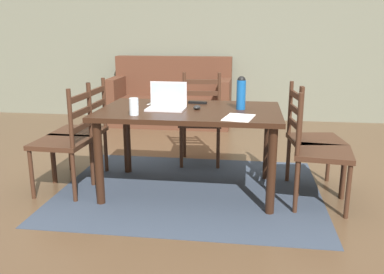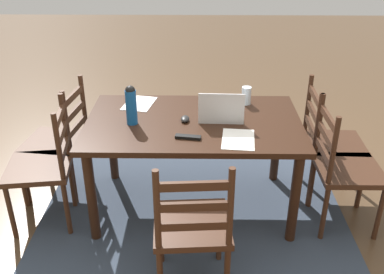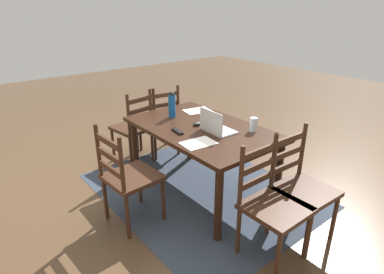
{
  "view_description": "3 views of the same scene",
  "coord_description": "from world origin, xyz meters",
  "px_view_note": "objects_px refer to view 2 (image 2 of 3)",
  "views": [
    {
      "loc": [
        0.5,
        -3.43,
        1.4
      ],
      "look_at": [
        0.0,
        0.12,
        0.46
      ],
      "focal_mm": 38.55,
      "sensor_mm": 36.0,
      "label": 1
    },
    {
      "loc": [
        -0.03,
        2.85,
        2.09
      ],
      "look_at": [
        0.01,
        0.01,
        0.61
      ],
      "focal_mm": 41.24,
      "sensor_mm": 36.0,
      "label": 2
    },
    {
      "loc": [
        -2.28,
        1.95,
        1.88
      ],
      "look_at": [
        0.1,
        0.04,
        0.61
      ],
      "focal_mm": 29.99,
      "sensor_mm": 36.0,
      "label": 3
    }
  ],
  "objects_px": {
    "chair_right_far": "(44,166)",
    "drinking_glass": "(246,96)",
    "chair_far_head": "(192,227)",
    "laptop": "(221,113)",
    "chair_right_near": "(59,141)",
    "computer_mouse": "(185,119)",
    "dining_table": "(194,132)",
    "water_bottle": "(131,104)",
    "chair_left_near": "(329,143)",
    "tv_remote": "(188,137)",
    "chair_left_far": "(343,169)"
  },
  "relations": [
    {
      "from": "drinking_glass",
      "to": "tv_remote",
      "type": "bearing_deg",
      "value": 53.37
    },
    {
      "from": "chair_left_far",
      "to": "computer_mouse",
      "type": "height_order",
      "value": "chair_left_far"
    },
    {
      "from": "dining_table",
      "to": "laptop",
      "type": "xyz_separation_m",
      "value": [
        -0.2,
        -0.01,
        0.15
      ]
    },
    {
      "from": "drinking_glass",
      "to": "tv_remote",
      "type": "xyz_separation_m",
      "value": [
        0.44,
        0.59,
        -0.06
      ]
    },
    {
      "from": "chair_right_far",
      "to": "chair_far_head",
      "type": "relative_size",
      "value": 1.0
    },
    {
      "from": "chair_right_far",
      "to": "tv_remote",
      "type": "height_order",
      "value": "chair_right_far"
    },
    {
      "from": "dining_table",
      "to": "water_bottle",
      "type": "relative_size",
      "value": 5.44
    },
    {
      "from": "chair_far_head",
      "to": "chair_right_near",
      "type": "height_order",
      "value": "same"
    },
    {
      "from": "chair_far_head",
      "to": "laptop",
      "type": "distance_m",
      "value": 0.94
    },
    {
      "from": "chair_right_near",
      "to": "computer_mouse",
      "type": "height_order",
      "value": "chair_right_near"
    },
    {
      "from": "dining_table",
      "to": "chair_left_far",
      "type": "xyz_separation_m",
      "value": [
        -1.06,
        0.19,
        -0.19
      ]
    },
    {
      "from": "chair_left_near",
      "to": "drinking_glass",
      "type": "xyz_separation_m",
      "value": [
        0.65,
        -0.12,
        0.34
      ]
    },
    {
      "from": "computer_mouse",
      "to": "water_bottle",
      "type": "bearing_deg",
      "value": 10.18
    },
    {
      "from": "chair_right_far",
      "to": "drinking_glass",
      "type": "xyz_separation_m",
      "value": [
        -1.46,
        -0.5,
        0.34
      ]
    },
    {
      "from": "dining_table",
      "to": "chair_right_far",
      "type": "height_order",
      "value": "chair_right_far"
    },
    {
      "from": "dining_table",
      "to": "chair_left_far",
      "type": "bearing_deg",
      "value": 169.83
    },
    {
      "from": "drinking_glass",
      "to": "chair_left_near",
      "type": "bearing_deg",
      "value": 169.57
    },
    {
      "from": "chair_left_far",
      "to": "drinking_glass",
      "type": "bearing_deg",
      "value": -37.43
    },
    {
      "from": "chair_right_near",
      "to": "laptop",
      "type": "xyz_separation_m",
      "value": [
        -1.25,
        0.17,
        0.33
      ]
    },
    {
      "from": "chair_left_far",
      "to": "laptop",
      "type": "xyz_separation_m",
      "value": [
        0.86,
        -0.2,
        0.33
      ]
    },
    {
      "from": "water_bottle",
      "to": "chair_right_far",
      "type": "bearing_deg",
      "value": 11.82
    },
    {
      "from": "chair_far_head",
      "to": "tv_remote",
      "type": "distance_m",
      "value": 0.64
    },
    {
      "from": "laptop",
      "to": "water_bottle",
      "type": "xyz_separation_m",
      "value": [
        0.63,
        0.06,
        0.09
      ]
    },
    {
      "from": "chair_left_far",
      "to": "computer_mouse",
      "type": "bearing_deg",
      "value": -9.26
    },
    {
      "from": "laptop",
      "to": "tv_remote",
      "type": "height_order",
      "value": "laptop"
    },
    {
      "from": "chair_far_head",
      "to": "dining_table",
      "type": "bearing_deg",
      "value": -89.81
    },
    {
      "from": "chair_far_head",
      "to": "laptop",
      "type": "relative_size",
      "value": 2.9
    },
    {
      "from": "laptop",
      "to": "computer_mouse",
      "type": "distance_m",
      "value": 0.26
    },
    {
      "from": "chair_left_near",
      "to": "water_bottle",
      "type": "distance_m",
      "value": 1.57
    },
    {
      "from": "laptop",
      "to": "water_bottle",
      "type": "height_order",
      "value": "water_bottle"
    },
    {
      "from": "chair_left_near",
      "to": "chair_right_far",
      "type": "bearing_deg",
      "value": 10.05
    },
    {
      "from": "laptop",
      "to": "computer_mouse",
      "type": "height_order",
      "value": "laptop"
    },
    {
      "from": "chair_left_far",
      "to": "chair_far_head",
      "type": "distance_m",
      "value": 1.24
    },
    {
      "from": "computer_mouse",
      "to": "drinking_glass",
      "type": "bearing_deg",
      "value": -142.3
    },
    {
      "from": "chair_far_head",
      "to": "water_bottle",
      "type": "height_order",
      "value": "water_bottle"
    },
    {
      "from": "chair_right_near",
      "to": "drinking_glass",
      "type": "bearing_deg",
      "value": -175.02
    },
    {
      "from": "chair_left_near",
      "to": "laptop",
      "type": "xyz_separation_m",
      "value": [
        0.86,
        0.18,
        0.33
      ]
    },
    {
      "from": "chair_right_far",
      "to": "chair_right_near",
      "type": "xyz_separation_m",
      "value": [
        -0.0,
        -0.37,
        0.0
      ]
    },
    {
      "from": "chair_right_far",
      "to": "chair_far_head",
      "type": "distance_m",
      "value": 1.25
    },
    {
      "from": "laptop",
      "to": "drinking_glass",
      "type": "distance_m",
      "value": 0.37
    },
    {
      "from": "chair_right_near",
      "to": "tv_remote",
      "type": "relative_size",
      "value": 5.59
    },
    {
      "from": "chair_left_far",
      "to": "laptop",
      "type": "distance_m",
      "value": 0.95
    },
    {
      "from": "chair_right_far",
      "to": "chair_left_near",
      "type": "bearing_deg",
      "value": -169.95
    },
    {
      "from": "water_bottle",
      "to": "computer_mouse",
      "type": "distance_m",
      "value": 0.4
    },
    {
      "from": "chair_left_far",
      "to": "chair_left_near",
      "type": "relative_size",
      "value": 1.0
    },
    {
      "from": "chair_right_far",
      "to": "dining_table",
      "type": "bearing_deg",
      "value": -170.13
    },
    {
      "from": "chair_left_far",
      "to": "chair_far_head",
      "type": "relative_size",
      "value": 1.0
    },
    {
      "from": "chair_far_head",
      "to": "water_bottle",
      "type": "distance_m",
      "value": 1.0
    },
    {
      "from": "tv_remote",
      "to": "dining_table",
      "type": "bearing_deg",
      "value": -178.08
    },
    {
      "from": "chair_far_head",
      "to": "laptop",
      "type": "bearing_deg",
      "value": -102.66
    }
  ]
}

